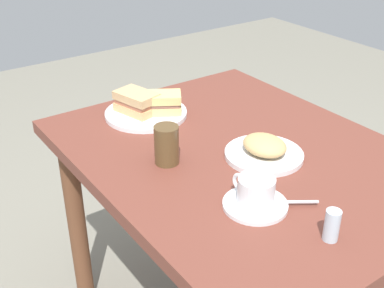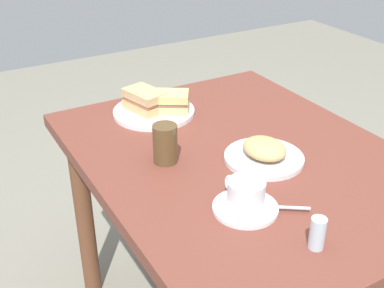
{
  "view_description": "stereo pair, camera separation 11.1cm",
  "coord_description": "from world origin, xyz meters",
  "px_view_note": "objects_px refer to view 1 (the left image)",
  "views": [
    {
      "loc": [
        -0.88,
        0.78,
        1.37
      ],
      "look_at": [
        0.07,
        0.12,
        0.73
      ],
      "focal_mm": 46.77,
      "sensor_mm": 36.0,
      "label": 1
    },
    {
      "loc": [
        -0.94,
        0.69,
        1.37
      ],
      "look_at": [
        0.07,
        0.12,
        0.73
      ],
      "focal_mm": 46.77,
      "sensor_mm": 36.0,
      "label": 2
    }
  ],
  "objects_px": {
    "sandwich_plate": "(146,113)",
    "coffee_saucer": "(255,205)",
    "dining_table": "(240,184)",
    "side_plate": "(264,155)",
    "sandwich_front": "(137,102)",
    "coffee_cup": "(256,190)",
    "spoon": "(289,202)",
    "sandwich_back": "(161,103)",
    "salt_shaker": "(332,225)",
    "drinking_glass": "(167,145)"
  },
  "relations": [
    {
      "from": "coffee_cup",
      "to": "spoon",
      "type": "distance_m",
      "value": 0.08
    },
    {
      "from": "coffee_saucer",
      "to": "coffee_cup",
      "type": "distance_m",
      "value": 0.04
    },
    {
      "from": "sandwich_plate",
      "to": "sandwich_back",
      "type": "distance_m",
      "value": 0.06
    },
    {
      "from": "sandwich_plate",
      "to": "spoon",
      "type": "height_order",
      "value": "spoon"
    },
    {
      "from": "coffee_cup",
      "to": "side_plate",
      "type": "distance_m",
      "value": 0.23
    },
    {
      "from": "sandwich_back",
      "to": "salt_shaker",
      "type": "xyz_separation_m",
      "value": [
        -0.7,
        0.03,
        -0.01
      ]
    },
    {
      "from": "side_plate",
      "to": "coffee_saucer",
      "type": "bearing_deg",
      "value": 132.79
    },
    {
      "from": "dining_table",
      "to": "drinking_glass",
      "type": "height_order",
      "value": "drinking_glass"
    },
    {
      "from": "coffee_saucer",
      "to": "salt_shaker",
      "type": "xyz_separation_m",
      "value": [
        -0.17,
        -0.05,
        0.03
      ]
    },
    {
      "from": "sandwich_plate",
      "to": "spoon",
      "type": "xyz_separation_m",
      "value": [
        -0.6,
        -0.02,
        0.01
      ]
    },
    {
      "from": "sandwich_front",
      "to": "spoon",
      "type": "bearing_deg",
      "value": -175.96
    },
    {
      "from": "salt_shaker",
      "to": "drinking_glass",
      "type": "xyz_separation_m",
      "value": [
        0.45,
        0.11,
        0.02
      ]
    },
    {
      "from": "coffee_cup",
      "to": "side_plate",
      "type": "height_order",
      "value": "coffee_cup"
    },
    {
      "from": "sandwich_front",
      "to": "salt_shaker",
      "type": "height_order",
      "value": "sandwich_front"
    },
    {
      "from": "dining_table",
      "to": "side_plate",
      "type": "xyz_separation_m",
      "value": [
        -0.05,
        -0.03,
        0.11
      ]
    },
    {
      "from": "dining_table",
      "to": "coffee_cup",
      "type": "distance_m",
      "value": 0.29
    },
    {
      "from": "coffee_saucer",
      "to": "drinking_glass",
      "type": "bearing_deg",
      "value": 11.5
    },
    {
      "from": "sandwich_back",
      "to": "side_plate",
      "type": "bearing_deg",
      "value": -166.78
    },
    {
      "from": "dining_table",
      "to": "coffee_saucer",
      "type": "height_order",
      "value": "coffee_saucer"
    },
    {
      "from": "spoon",
      "to": "coffee_saucer",
      "type": "bearing_deg",
      "value": 55.79
    },
    {
      "from": "dining_table",
      "to": "spoon",
      "type": "bearing_deg",
      "value": 163.69
    },
    {
      "from": "coffee_cup",
      "to": "salt_shaker",
      "type": "distance_m",
      "value": 0.18
    },
    {
      "from": "sandwich_front",
      "to": "side_plate",
      "type": "height_order",
      "value": "sandwich_front"
    },
    {
      "from": "sandwich_front",
      "to": "salt_shaker",
      "type": "relative_size",
      "value": 2.05
    },
    {
      "from": "coffee_cup",
      "to": "salt_shaker",
      "type": "height_order",
      "value": "coffee_cup"
    },
    {
      "from": "sandwich_plate",
      "to": "coffee_saucer",
      "type": "distance_m",
      "value": 0.56
    },
    {
      "from": "salt_shaker",
      "to": "coffee_cup",
      "type": "bearing_deg",
      "value": 15.91
    },
    {
      "from": "sandwich_plate",
      "to": "drinking_glass",
      "type": "bearing_deg",
      "value": 160.1
    },
    {
      "from": "sandwich_back",
      "to": "coffee_cup",
      "type": "height_order",
      "value": "same"
    },
    {
      "from": "dining_table",
      "to": "side_plate",
      "type": "distance_m",
      "value": 0.13
    },
    {
      "from": "sandwich_plate",
      "to": "salt_shaker",
      "type": "distance_m",
      "value": 0.73
    },
    {
      "from": "spoon",
      "to": "salt_shaker",
      "type": "xyz_separation_m",
      "value": [
        -0.13,
        0.01,
        0.02
      ]
    },
    {
      "from": "salt_shaker",
      "to": "coffee_saucer",
      "type": "bearing_deg",
      "value": 15.99
    },
    {
      "from": "sandwich_front",
      "to": "sandwich_plate",
      "type": "bearing_deg",
      "value": -119.71
    },
    {
      "from": "dining_table",
      "to": "side_plate",
      "type": "relative_size",
      "value": 4.93
    },
    {
      "from": "sandwich_plate",
      "to": "salt_shaker",
      "type": "relative_size",
      "value": 3.58
    },
    {
      "from": "sandwich_front",
      "to": "drinking_glass",
      "type": "height_order",
      "value": "drinking_glass"
    },
    {
      "from": "dining_table",
      "to": "drinking_glass",
      "type": "xyz_separation_m",
      "value": [
        0.07,
        0.19,
        0.15
      ]
    },
    {
      "from": "salt_shaker",
      "to": "sandwich_plate",
      "type": "bearing_deg",
      "value": 0.5
    },
    {
      "from": "sandwich_plate",
      "to": "dining_table",
      "type": "bearing_deg",
      "value": -164.89
    },
    {
      "from": "dining_table",
      "to": "sandwich_plate",
      "type": "height_order",
      "value": "sandwich_plate"
    },
    {
      "from": "sandwich_back",
      "to": "coffee_cup",
      "type": "xyz_separation_m",
      "value": [
        -0.52,
        0.08,
        -0.0
      ]
    },
    {
      "from": "sandwich_back",
      "to": "coffee_saucer",
      "type": "xyz_separation_m",
      "value": [
        -0.53,
        0.08,
        -0.04
      ]
    },
    {
      "from": "sandwich_front",
      "to": "spoon",
      "type": "xyz_separation_m",
      "value": [
        -0.61,
        -0.04,
        -0.03
      ]
    },
    {
      "from": "coffee_saucer",
      "to": "side_plate",
      "type": "relative_size",
      "value": 0.71
    },
    {
      "from": "sandwich_back",
      "to": "salt_shaker",
      "type": "relative_size",
      "value": 2.02
    },
    {
      "from": "sandwich_plate",
      "to": "sandwich_back",
      "type": "height_order",
      "value": "sandwich_back"
    },
    {
      "from": "sandwich_plate",
      "to": "sandwich_front",
      "type": "xyz_separation_m",
      "value": [
        0.01,
        0.02,
        0.04
      ]
    },
    {
      "from": "dining_table",
      "to": "coffee_cup",
      "type": "bearing_deg",
      "value": 146.39
    },
    {
      "from": "dining_table",
      "to": "sandwich_plate",
      "type": "distance_m",
      "value": 0.38
    }
  ]
}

